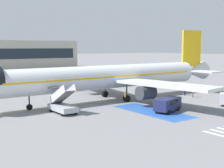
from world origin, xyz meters
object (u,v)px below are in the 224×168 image
(airliner, at_px, (110,77))
(service_van_1, at_px, (168,103))
(traffic_cone_0, at_px, (221,96))
(ground_crew_2, at_px, (125,96))
(ground_crew_0, at_px, (193,91))
(fuel_tanker, at_px, (72,76))
(boarding_stairs_forward, at_px, (63,106))
(ground_crew_1, at_px, (185,90))

(airliner, height_order, service_van_1, airliner)
(traffic_cone_0, bearing_deg, ground_crew_2, 159.47)
(ground_crew_2, bearing_deg, ground_crew_0, 101.62)
(fuel_tanker, distance_m, traffic_cone_0, 35.42)
(airliner, xyz_separation_m, traffic_cone_0, (17.11, -9.18, -3.59))
(service_van_1, xyz_separation_m, ground_crew_0, (12.53, 6.14, -0.11))
(airliner, bearing_deg, fuel_tanker, -14.48)
(fuel_tanker, xyz_separation_m, ground_crew_2, (-5.20, -27.46, -0.72))
(fuel_tanker, height_order, ground_crew_2, fuel_tanker)
(fuel_tanker, xyz_separation_m, ground_crew_0, (7.47, -30.44, -0.68))
(fuel_tanker, distance_m, ground_crew_2, 27.95)
(airliner, height_order, boarding_stairs_forward, airliner)
(ground_crew_1, bearing_deg, ground_crew_0, 173.77)
(boarding_stairs_forward, bearing_deg, ground_crew_1, 1.21)
(ground_crew_1, bearing_deg, airliner, 81.35)
(ground_crew_2, bearing_deg, airliner, -141.57)
(service_van_1, distance_m, ground_crew_0, 13.95)
(boarding_stairs_forward, bearing_deg, ground_crew_0, -4.15)
(traffic_cone_0, bearing_deg, airliner, 151.78)
(ground_crew_1, height_order, ground_crew_2, ground_crew_1)
(boarding_stairs_forward, distance_m, fuel_tanker, 33.59)
(service_van_1, bearing_deg, ground_crew_0, 99.66)
(fuel_tanker, distance_m, ground_crew_0, 31.35)
(airliner, relative_size, fuel_tanker, 5.10)
(airliner, bearing_deg, boarding_stairs_forward, 111.92)
(ground_crew_0, distance_m, ground_crew_2, 13.02)
(boarding_stairs_forward, distance_m, ground_crew_0, 24.45)
(fuel_tanker, xyz_separation_m, service_van_1, (-5.06, -36.57, -0.57))
(boarding_stairs_forward, height_order, fuel_tanker, boarding_stairs_forward)
(ground_crew_1, relative_size, ground_crew_2, 1.01)
(boarding_stairs_forward, relative_size, fuel_tanker, 0.56)
(airliner, distance_m, boarding_stairs_forward, 12.26)
(ground_crew_2, relative_size, traffic_cone_0, 3.11)
(service_van_1, relative_size, ground_crew_2, 2.81)
(fuel_tanker, relative_size, ground_crew_1, 5.43)
(airliner, distance_m, ground_crew_1, 14.70)
(ground_crew_2, distance_m, traffic_cone_0, 17.49)
(ground_crew_0, height_order, ground_crew_1, ground_crew_0)
(ground_crew_0, bearing_deg, traffic_cone_0, 103.63)
(service_van_1, distance_m, ground_crew_2, 9.12)
(boarding_stairs_forward, bearing_deg, traffic_cone_0, -10.05)
(airliner, xyz_separation_m, ground_crew_2, (0.74, -3.05, -2.88))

